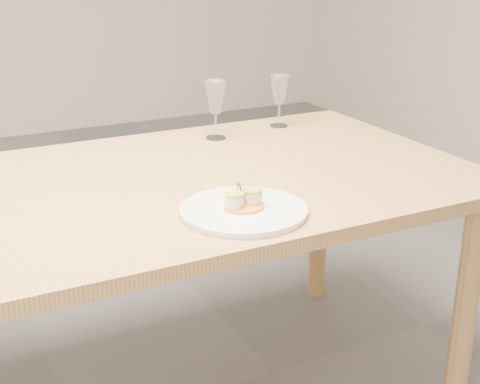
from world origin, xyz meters
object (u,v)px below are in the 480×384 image
dinner_plate (244,209)px  wine_glass_4 (279,91)px  dining_table (56,223)px  wine_glass_3 (215,98)px

dinner_plate → wine_glass_4: (0.50, 0.69, 0.12)m
dinner_plate → wine_glass_4: 0.86m
dining_table → wine_glass_4: 0.99m
dinner_plate → wine_glass_3: size_ratio=1.60×
dinner_plate → wine_glass_4: wine_glass_4 is taller
wine_glass_4 → wine_glass_3: bearing=-171.0°
dining_table → dinner_plate: (0.39, -0.31, 0.08)m
dining_table → dinner_plate: 0.51m
dining_table → wine_glass_4: size_ratio=13.01×
dining_table → dinner_plate: size_ratio=7.65×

